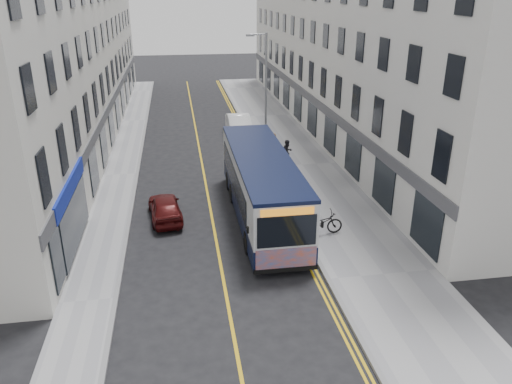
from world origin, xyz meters
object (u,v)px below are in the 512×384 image
object	(u,v)px
pedestrian_near	(274,145)
car_white	(239,126)
city_bus	(262,185)
streetlamp	(265,92)
car_maroon	(165,207)
pedestrian_far	(287,152)
bicycle	(320,223)

from	to	relation	value
pedestrian_near	car_white	bearing A→B (deg)	125.67
city_bus	car_white	distance (m)	14.70
car_white	streetlamp	bearing A→B (deg)	-80.00
car_maroon	streetlamp	bearing A→B (deg)	-133.49
streetlamp	pedestrian_near	xyz separation A→B (m)	(0.64, -0.05, -3.49)
streetlamp	pedestrian_near	size ratio (longest dim) A/B	5.16
pedestrian_near	car_maroon	size ratio (longest dim) A/B	0.43
pedestrian_far	car_white	bearing A→B (deg)	75.38
city_bus	car_maroon	bearing A→B (deg)	171.92
car_white	car_maroon	xyz separation A→B (m)	(-5.44, -13.98, -0.17)
pedestrian_far	car_maroon	size ratio (longest dim) A/B	0.42
streetlamp	pedestrian_far	size ratio (longest dim) A/B	5.17
streetlamp	car_white	bearing A→B (deg)	100.07
bicycle	car_maroon	world-z (taller)	car_maroon
streetlamp	pedestrian_far	distance (m)	4.04
streetlamp	city_bus	world-z (taller)	streetlamp
bicycle	pedestrian_far	xyz separation A→B (m)	(0.67, 9.85, 0.22)
bicycle	streetlamp	bearing A→B (deg)	1.92
streetlamp	pedestrian_far	xyz separation A→B (m)	(1.20, -1.64, -3.49)
streetlamp	car_maroon	bearing A→B (deg)	-126.96
streetlamp	car_maroon	world-z (taller)	streetlamp
pedestrian_near	car_maroon	bearing A→B (deg)	-110.35
bicycle	car_white	world-z (taller)	car_white
city_bus	car_white	bearing A→B (deg)	86.92
car_white	car_maroon	bearing A→B (deg)	-111.33
bicycle	pedestrian_near	world-z (taller)	pedestrian_near
bicycle	car_white	distance (m)	17.02
streetlamp	pedestrian_near	world-z (taller)	streetlamp
car_maroon	pedestrian_near	bearing A→B (deg)	-136.30
city_bus	bicycle	size ratio (longest dim) A/B	5.35
streetlamp	car_maroon	distance (m)	11.31
car_maroon	pedestrian_far	bearing A→B (deg)	-144.42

